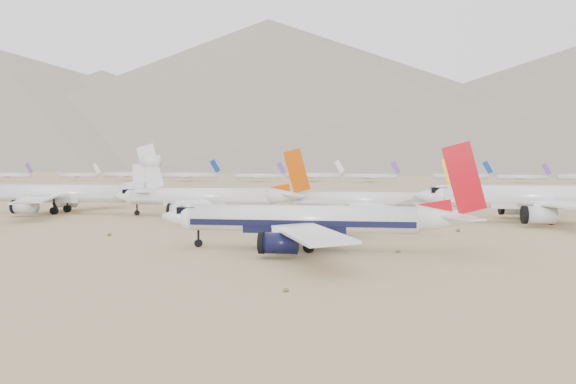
% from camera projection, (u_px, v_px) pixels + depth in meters
% --- Properties ---
extents(ground, '(7000.00, 7000.00, 0.00)m').
position_uv_depth(ground, '(246.00, 251.00, 90.84)').
color(ground, '#947656').
rests_on(ground, ground).
extents(main_airliner, '(50.11, 48.95, 17.69)m').
position_uv_depth(main_airliner, '(315.00, 220.00, 91.68)').
color(main_airliner, white).
rests_on(main_airliner, ground).
extents(row2_navy_widebody, '(59.48, 58.16, 21.16)m').
position_uv_depth(row2_navy_widebody, '(549.00, 198.00, 132.67)').
color(row2_navy_widebody, white).
rests_on(row2_navy_widebody, ground).
extents(row2_gold_tail, '(44.97, 43.98, 16.01)m').
position_uv_depth(row2_gold_tail, '(370.00, 201.00, 144.88)').
color(row2_gold_tail, white).
rests_on(row2_gold_tail, ground).
extents(row2_orange_tail, '(50.57, 49.47, 18.04)m').
position_uv_depth(row2_orange_tail, '(208.00, 197.00, 148.33)').
color(row2_orange_tail, white).
rests_on(row2_orange_tail, ground).
extents(row2_white_trijet, '(55.20, 53.94, 19.56)m').
position_uv_depth(row2_white_trijet, '(65.00, 193.00, 157.37)').
color(row2_white_trijet, white).
rests_on(row2_white_trijet, ground).
extents(distant_storage_row, '(672.76, 59.82, 14.60)m').
position_uv_depth(distant_storage_row, '(425.00, 176.00, 406.34)').
color(distant_storage_row, silver).
rests_on(distant_storage_row, ground).
extents(mountain_range, '(7354.00, 3024.00, 470.00)m').
position_uv_depth(mountain_range, '(386.00, 105.00, 1699.78)').
color(mountain_range, slate).
rests_on(mountain_range, ground).
extents(desert_scrub, '(233.60, 121.67, 0.63)m').
position_uv_depth(desert_scrub, '(51.00, 271.00, 72.14)').
color(desert_scrub, brown).
rests_on(desert_scrub, ground).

